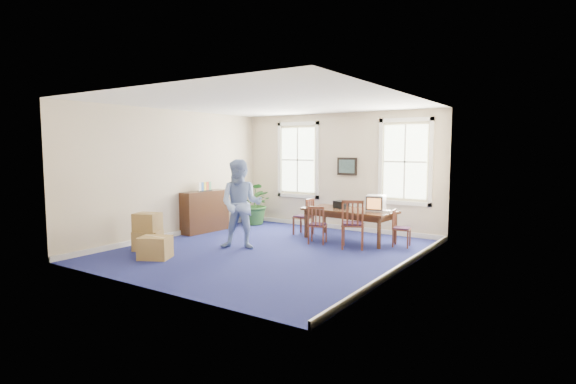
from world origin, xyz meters
The scene contains 25 objects.
floor centered at (0.00, 0.00, 0.00)m, with size 6.50×6.50×0.00m, color navy.
ceiling centered at (0.00, 0.00, 3.20)m, with size 6.50×6.50×0.00m, color white.
wall_back centered at (0.00, 3.25, 1.60)m, with size 6.50×6.50×0.00m, color beige.
wall_front centered at (0.00, -3.25, 1.60)m, with size 6.50×6.50×0.00m, color beige.
wall_left centered at (-3.00, 0.00, 1.60)m, with size 6.50×6.50×0.00m, color beige.
wall_right centered at (3.00, 0.00, 1.60)m, with size 6.50×6.50×0.00m, color beige.
baseboard_back centered at (0.00, 3.22, 0.06)m, with size 6.00×0.04×0.12m, color white.
baseboard_left centered at (-2.97, 0.00, 0.06)m, with size 0.04×6.50×0.12m, color white.
baseboard_right centered at (2.97, 0.00, 0.06)m, with size 0.04×6.50×0.12m, color white.
window_left centered at (-1.30, 3.23, 1.90)m, with size 1.40×0.12×2.20m, color white, non-canonical shape.
window_right centered at (1.90, 3.23, 1.90)m, with size 1.40×0.12×2.20m, color white, non-canonical shape.
wall_picture centered at (0.30, 3.20, 1.75)m, with size 0.58×0.06×0.48m, color black, non-canonical shape.
conference_table centered at (0.96, 2.00, 0.38)m, with size 2.23×1.01×0.76m, color #432615, non-canonical shape.
crt_tv centered at (1.62, 2.05, 0.95)m, with size 0.42×0.45×0.38m, color #B7B7BC, non-canonical shape.
game_console centered at (1.93, 2.00, 0.79)m, with size 0.16×0.19×0.05m, color white.
equipment_bag centered at (0.71, 2.05, 0.85)m, with size 0.36×0.24×0.18m, color black.
chair_near_left centered at (0.51, 1.24, 0.45)m, with size 0.40×0.40×0.90m, color brown, non-canonical shape.
chair_near_right centered at (1.42, 1.24, 0.55)m, with size 0.50×0.50×1.11m, color brown, non-canonical shape.
chair_end_left centered at (-0.35, 2.00, 0.48)m, with size 0.43×0.43×0.95m, color brown, non-canonical shape.
chair_end_right centered at (2.28, 2.00, 0.42)m, with size 0.38×0.38×0.84m, color brown, non-canonical shape.
man centered at (-0.63, -0.19, 1.00)m, with size 0.97×0.75×1.99m, color #87A2D8.
credenza centered at (-2.75, 0.86, 0.55)m, with size 0.40×1.41×1.11m, color #432615.
brochure_rack centered at (-2.73, 0.86, 1.24)m, with size 0.10×0.58×0.26m, color #99999E, non-canonical shape.
potted_plant centered at (-2.33, 2.54, 0.63)m, with size 1.13×0.98×1.26m, color #295D26.
cardboard_boxes centered at (-2.05, -1.32, 0.43)m, with size 1.51×1.51×0.86m, color #A78146, non-canonical shape.
Camera 1 is at (5.71, -7.84, 2.24)m, focal length 28.00 mm.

